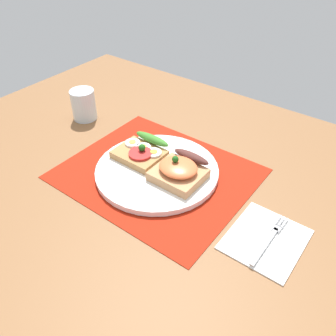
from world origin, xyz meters
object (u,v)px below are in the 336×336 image
Objects in this scene: plate at (157,171)px; sandwich_egg_tomato at (142,151)px; napkin at (266,239)px; fork at (270,238)px; drinking_glass at (84,105)px; sandwich_salmon at (179,170)px.

sandwich_egg_tomato is (-5.57, 1.61, 1.94)cm from plate.
napkin is 1.04× the size of fork.
drinking_glass is (-57.70, 10.28, 3.75)cm from napkin.
drinking_glass is (-36.28, 6.96, 0.58)cm from sandwich_salmon.
fork is (33.24, -4.35, -2.10)cm from sandwich_egg_tomato.
sandwich_egg_tomato is at bearing 163.86° from plate.
sandwich_salmon is at bearing 2.89° from plate.
fork is 1.69× the size of drinking_glass.
napkin is (32.62, -4.64, -2.56)cm from sandwich_egg_tomato.
sandwich_salmon is 36.95cm from drinking_glass.
plate is at bearing -177.11° from sandwich_salmon.
fork is (0.62, 0.29, 0.46)cm from napkin.
sandwich_egg_tomato is at bearing 172.55° from fork.
sandwich_salmon is 22.41cm from fork.
sandwich_egg_tomato is 1.30× the size of drinking_glass.
sandwich_egg_tomato is 33.04cm from napkin.
plate is 3.31× the size of drinking_glass.
plate is 1.88× the size of napkin.
plate is 31.65cm from drinking_glass.
drinking_glass reaches higher than fork.
sandwich_egg_tomato is at bearing 171.91° from napkin.
sandwich_salmon is (5.63, 0.28, 2.54)cm from plate.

